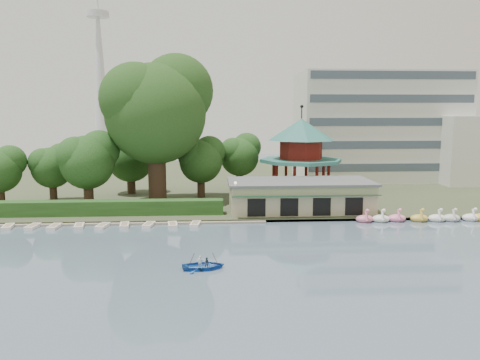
{
  "coord_description": "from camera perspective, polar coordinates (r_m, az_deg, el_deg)",
  "views": [
    {
      "loc": [
        -1.29,
        -37.24,
        12.98
      ],
      "look_at": [
        2.0,
        18.0,
        5.0
      ],
      "focal_mm": 35.0,
      "sensor_mm": 36.0,
      "label": 1
    }
  ],
  "objects": [
    {
      "name": "shore",
      "position": [
        90.16,
        -2.55,
        0.05
      ],
      "size": [
        220.0,
        70.0,
        0.4
      ],
      "primitive_type": "cube",
      "color": "#424930",
      "rests_on": "ground"
    },
    {
      "name": "office_building",
      "position": [
        92.74,
        18.17,
        5.8
      ],
      "size": [
        38.0,
        18.0,
        20.0
      ],
      "color": "silver",
      "rests_on": "shore"
    },
    {
      "name": "moored_rowboats",
      "position": [
        56.31,
        -17.73,
        -5.33
      ],
      "size": [
        25.11,
        2.73,
        0.36
      ],
      "color": "white",
      "rests_on": "ground"
    },
    {
      "name": "swan_boats",
      "position": [
        61.3,
        22.59,
        -4.28
      ],
      "size": [
        19.23,
        2.07,
        1.92
      ],
      "color": "pink",
      "rests_on": "ground"
    },
    {
      "name": "dock",
      "position": [
        56.95,
        -14.21,
        -5.1
      ],
      "size": [
        34.0,
        1.6,
        0.24
      ],
      "primitive_type": "cube",
      "color": "gray",
      "rests_on": "ground"
    },
    {
      "name": "boathouse",
      "position": [
        61.2,
        7.28,
        -1.84
      ],
      "size": [
        18.6,
        9.39,
        3.9
      ],
      "color": "#BAAD88",
      "rests_on": "shore"
    },
    {
      "name": "broadcast_tower",
      "position": [
        183.06,
        -16.78,
        14.46
      ],
      "size": [
        8.0,
        8.0,
        96.0
      ],
      "color": "silver",
      "rests_on": "ground"
    },
    {
      "name": "pavilion",
      "position": [
        70.71,
        7.45,
        3.68
      ],
      "size": [
        12.4,
        12.4,
        13.5
      ],
      "color": "#BAAD88",
      "rests_on": "shore"
    },
    {
      "name": "lamp_post",
      "position": [
        57.12,
        -0.56,
        -1.51
      ],
      "size": [
        0.36,
        0.36,
        4.28
      ],
      "color": "black",
      "rests_on": "shore"
    },
    {
      "name": "big_tree",
      "position": [
        65.9,
        -10.08,
        8.86
      ],
      "size": [
        15.16,
        14.13,
        20.81
      ],
      "color": "#3A281C",
      "rests_on": "shore"
    },
    {
      "name": "ground_plane",
      "position": [
        39.45,
        -1.37,
        -11.0
      ],
      "size": [
        220.0,
        220.0,
        0.0
      ],
      "primitive_type": "plane",
      "color": "slate",
      "rests_on": "ground"
    },
    {
      "name": "rowboat_with_passengers",
      "position": [
        39.87,
        -4.47,
        -10.03
      ],
      "size": [
        5.33,
        4.05,
        2.01
      ],
      "color": "#1C56B1",
      "rests_on": "ground"
    },
    {
      "name": "embankment",
      "position": [
        56.04,
        -2.01,
        -5.03
      ],
      "size": [
        220.0,
        0.6,
        0.3
      ],
      "primitive_type": "cube",
      "color": "gray",
      "rests_on": "ground"
    },
    {
      "name": "hedge",
      "position": [
        60.48,
        -16.47,
        -3.27
      ],
      "size": [
        30.0,
        2.0,
        1.8
      ],
      "primitive_type": "cube",
      "color": "#264F1D",
      "rests_on": "shore"
    },
    {
      "name": "small_trees",
      "position": [
        70.0,
        -13.76,
        2.5
      ],
      "size": [
        39.55,
        17.33,
        10.26
      ],
      "color": "#3A281C",
      "rests_on": "shore"
    }
  ]
}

